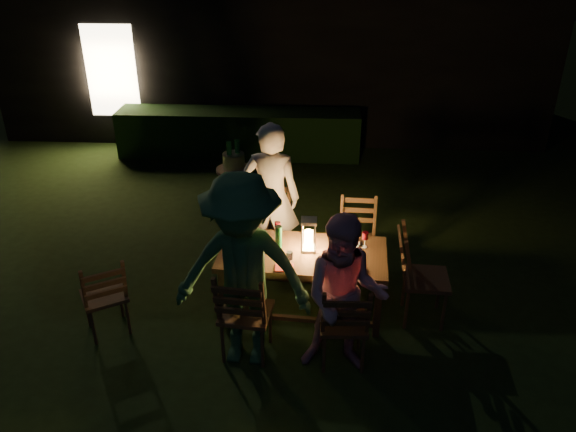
# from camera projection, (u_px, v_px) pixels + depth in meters

# --- Properties ---
(garden_envelope) EXTENTS (40.00, 40.00, 3.20)m
(garden_envelope) POSITION_uv_depth(u_px,v_px,m) (277.00, 39.00, 11.40)
(garden_envelope) COLOR black
(garden_envelope) RESTS_ON ground
(dining_table) EXTENTS (1.75, 0.96, 0.70)m
(dining_table) POSITION_uv_depth(u_px,v_px,m) (303.00, 258.00, 5.72)
(dining_table) COLOR #462F17
(dining_table) RESTS_ON ground
(chair_near_left) EXTENTS (0.51, 0.54, 1.03)m
(chair_near_left) POSITION_uv_depth(u_px,v_px,m) (246.00, 327.00, 5.25)
(chair_near_left) COLOR #462F17
(chair_near_left) RESTS_ON ground
(chair_near_right) EXTENTS (0.44, 0.47, 0.96)m
(chair_near_right) POSITION_uv_depth(u_px,v_px,m) (343.00, 337.00, 5.16)
(chair_near_right) COLOR #462F17
(chair_near_right) RESTS_ON ground
(chair_far_left) EXTENTS (0.47, 0.50, 1.02)m
(chair_far_left) POSITION_uv_depth(u_px,v_px,m) (271.00, 245.00, 6.60)
(chair_far_left) COLOR #462F17
(chair_far_left) RESTS_ON ground
(chair_far_right) EXTENTS (0.44, 0.47, 0.95)m
(chair_far_right) POSITION_uv_depth(u_px,v_px,m) (356.00, 252.00, 6.50)
(chair_far_right) COLOR #462F17
(chair_far_right) RESTS_ON ground
(chair_end) EXTENTS (0.54, 0.50, 1.06)m
(chair_end) POSITION_uv_depth(u_px,v_px,m) (422.00, 292.00, 5.73)
(chair_end) COLOR #462F17
(chair_end) RESTS_ON ground
(chair_spare) EXTENTS (0.58, 0.59, 0.92)m
(chair_spare) POSITION_uv_depth(u_px,v_px,m) (107.00, 308.00, 5.56)
(chair_spare) COLOR #462F17
(chair_spare) RESTS_ON ground
(person_house_side) EXTENTS (0.68, 0.47, 1.79)m
(person_house_side) POSITION_uv_depth(u_px,v_px,m) (271.00, 198.00, 6.37)
(person_house_side) COLOR beige
(person_house_side) RESTS_ON ground
(person_opp_right) EXTENTS (0.80, 0.64, 1.56)m
(person_opp_right) POSITION_uv_depth(u_px,v_px,m) (345.00, 297.00, 4.89)
(person_opp_right) COLOR #CE8DA0
(person_opp_right) RESTS_ON ground
(person_opp_left) EXTENTS (1.27, 0.79, 1.89)m
(person_opp_left) POSITION_uv_depth(u_px,v_px,m) (243.00, 273.00, 4.91)
(person_opp_left) COLOR #2F5E34
(person_opp_left) RESTS_ON ground
(lantern) EXTENTS (0.16, 0.16, 0.35)m
(lantern) POSITION_uv_depth(u_px,v_px,m) (309.00, 237.00, 5.66)
(lantern) COLOR white
(lantern) RESTS_ON dining_table
(plate_far_left) EXTENTS (0.25, 0.25, 0.01)m
(plate_far_left) POSITION_uv_depth(u_px,v_px,m) (254.00, 237.00, 5.94)
(plate_far_left) COLOR white
(plate_far_left) RESTS_ON dining_table
(plate_near_left) EXTENTS (0.25, 0.25, 0.01)m
(plate_near_left) POSITION_uv_depth(u_px,v_px,m) (246.00, 259.00, 5.56)
(plate_near_left) COLOR white
(plate_near_left) RESTS_ON dining_table
(plate_far_right) EXTENTS (0.25, 0.25, 0.01)m
(plate_far_right) POSITION_uv_depth(u_px,v_px,m) (348.00, 243.00, 5.83)
(plate_far_right) COLOR white
(plate_far_right) RESTS_ON dining_table
(plate_near_right) EXTENTS (0.25, 0.25, 0.01)m
(plate_near_right) POSITION_uv_depth(u_px,v_px,m) (347.00, 266.00, 5.45)
(plate_near_right) COLOR white
(plate_near_right) RESTS_ON dining_table
(wineglass_a) EXTENTS (0.06, 0.06, 0.18)m
(wineglass_a) POSITION_uv_depth(u_px,v_px,m) (278.00, 230.00, 5.93)
(wineglass_a) COLOR #59070F
(wineglass_a) RESTS_ON dining_table
(wineglass_b) EXTENTS (0.06, 0.06, 0.18)m
(wineglass_b) POSITION_uv_depth(u_px,v_px,m) (231.00, 246.00, 5.63)
(wineglass_b) COLOR #59070F
(wineglass_b) RESTS_ON dining_table
(wineglass_c) EXTENTS (0.06, 0.06, 0.18)m
(wineglass_c) POSITION_uv_depth(u_px,v_px,m) (331.00, 261.00, 5.37)
(wineglass_c) COLOR #59070F
(wineglass_c) RESTS_ON dining_table
(wineglass_d) EXTENTS (0.06, 0.06, 0.18)m
(wineglass_d) POSITION_uv_depth(u_px,v_px,m) (365.00, 240.00, 5.74)
(wineglass_d) COLOR #59070F
(wineglass_d) RESTS_ON dining_table
(wineglass_e) EXTENTS (0.06, 0.06, 0.18)m
(wineglass_e) POSITION_uv_depth(u_px,v_px,m) (290.00, 260.00, 5.40)
(wineglass_e) COLOR silver
(wineglass_e) RESTS_ON dining_table
(bottle_table) EXTENTS (0.07, 0.07, 0.28)m
(bottle_table) POSITION_uv_depth(u_px,v_px,m) (279.00, 239.00, 5.66)
(bottle_table) COLOR #0F471E
(bottle_table) RESTS_ON dining_table
(napkin_left) EXTENTS (0.18, 0.14, 0.01)m
(napkin_left) POSITION_uv_depth(u_px,v_px,m) (284.00, 268.00, 5.42)
(napkin_left) COLOR red
(napkin_left) RESTS_ON dining_table
(napkin_right) EXTENTS (0.18, 0.14, 0.01)m
(napkin_right) POSITION_uv_depth(u_px,v_px,m) (357.00, 271.00, 5.36)
(napkin_right) COLOR red
(napkin_right) RESTS_ON dining_table
(phone) EXTENTS (0.14, 0.07, 0.01)m
(phone) POSITION_uv_depth(u_px,v_px,m) (237.00, 263.00, 5.50)
(phone) COLOR black
(phone) RESTS_ON dining_table
(side_table) EXTENTS (0.50, 0.50, 0.67)m
(side_table) POSITION_uv_depth(u_px,v_px,m) (234.00, 174.00, 7.76)
(side_table) COLOR olive
(side_table) RESTS_ON ground
(ice_bucket) EXTENTS (0.30, 0.30, 0.22)m
(ice_bucket) POSITION_uv_depth(u_px,v_px,m) (234.00, 161.00, 7.67)
(ice_bucket) COLOR #A5A8AD
(ice_bucket) RESTS_ON side_table
(bottle_bucket_a) EXTENTS (0.07, 0.07, 0.32)m
(bottle_bucket_a) POSITION_uv_depth(u_px,v_px,m) (229.00, 159.00, 7.61)
(bottle_bucket_a) COLOR #0F471E
(bottle_bucket_a) RESTS_ON side_table
(bottle_bucket_b) EXTENTS (0.07, 0.07, 0.32)m
(bottle_bucket_b) POSITION_uv_depth(u_px,v_px,m) (238.00, 157.00, 7.68)
(bottle_bucket_b) COLOR #0F471E
(bottle_bucket_b) RESTS_ON side_table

